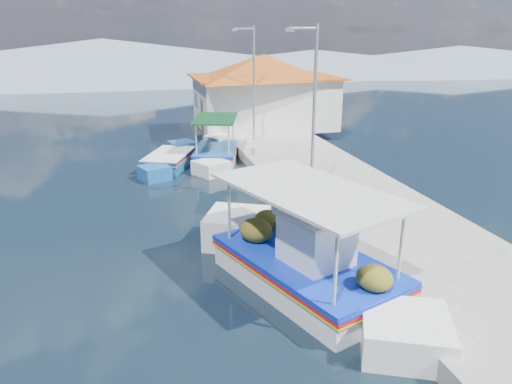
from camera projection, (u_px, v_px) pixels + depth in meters
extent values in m
plane|color=black|center=(198.00, 234.00, 15.75)|extent=(160.00, 160.00, 0.00)
cube|color=#AFADA4|center=(307.00, 167.00, 22.57)|extent=(5.00, 44.00, 0.50)
cylinder|color=#A5A8AD|center=(347.00, 241.00, 13.68)|extent=(0.20, 0.20, 0.30)
cylinder|color=#A5A8AD|center=(291.00, 188.00, 18.27)|extent=(0.20, 0.20, 0.30)
cylinder|color=#A5A8AD|center=(253.00, 151.00, 23.79)|extent=(0.20, 0.20, 0.30)
cylinder|color=#A5A8AD|center=(229.00, 128.00, 29.30)|extent=(0.20, 0.20, 0.30)
cube|color=white|center=(306.00, 278.00, 12.48)|extent=(4.05, 5.50, 1.08)
cube|color=white|center=(306.00, 225.00, 15.52)|extent=(2.39, 2.39, 1.19)
cube|color=white|center=(305.00, 356.00, 9.49)|extent=(2.33, 2.33, 1.02)
cube|color=#0E30BE|center=(306.00, 260.00, 12.32)|extent=(4.17, 5.66, 0.07)
cube|color=red|center=(306.00, 263.00, 12.35)|extent=(4.17, 5.66, 0.06)
cube|color=gold|center=(306.00, 266.00, 12.38)|extent=(4.17, 5.66, 0.05)
cube|color=#0E30BE|center=(306.00, 257.00, 12.30)|extent=(4.18, 5.62, 0.06)
cube|color=brown|center=(306.00, 258.00, 12.31)|extent=(3.83, 5.34, 0.06)
cube|color=white|center=(307.00, 241.00, 11.79)|extent=(1.80, 1.86, 1.25)
cube|color=silver|center=(308.00, 216.00, 11.58)|extent=(1.96, 2.01, 0.07)
cylinder|color=beige|center=(273.00, 197.00, 14.07)|extent=(0.08, 0.08, 1.82)
cylinder|color=beige|center=(343.00, 199.00, 13.88)|extent=(0.08, 0.08, 1.82)
cylinder|color=beige|center=(259.00, 261.00, 10.16)|extent=(0.08, 0.08, 1.82)
cylinder|color=beige|center=(356.00, 265.00, 9.97)|extent=(0.08, 0.08, 1.82)
cube|color=silver|center=(309.00, 190.00, 11.73)|extent=(4.17, 5.54, 0.08)
ellipsoid|color=#4A4913|center=(291.00, 222.00, 13.75)|extent=(0.86, 0.95, 0.65)
ellipsoid|color=#4A4913|center=(319.00, 218.00, 14.23)|extent=(0.73, 0.80, 0.55)
ellipsoid|color=#4A4913|center=(317.00, 290.00, 10.26)|extent=(0.77, 0.85, 0.58)
sphere|color=orange|center=(352.00, 219.00, 12.57)|extent=(0.46, 0.46, 0.46)
cube|color=white|center=(216.00, 157.00, 24.39)|extent=(2.77, 3.90, 0.90)
cube|color=white|center=(197.00, 146.00, 26.29)|extent=(1.85, 1.85, 0.99)
cube|color=white|center=(238.00, 168.00, 22.51)|extent=(1.80, 1.80, 0.85)
cube|color=#0E30BE|center=(216.00, 149.00, 24.25)|extent=(2.86, 4.01, 0.06)
cube|color=red|center=(216.00, 151.00, 24.28)|extent=(2.86, 4.01, 0.05)
cube|color=gold|center=(216.00, 152.00, 24.30)|extent=(2.86, 4.01, 0.04)
cube|color=#19529B|center=(216.00, 148.00, 24.23)|extent=(2.86, 3.99, 0.05)
cube|color=brown|center=(216.00, 149.00, 24.24)|extent=(2.61, 3.79, 0.05)
cylinder|color=beige|center=(190.00, 130.00, 24.86)|extent=(0.07, 0.07, 1.51)
cylinder|color=beige|center=(217.00, 127.00, 25.57)|extent=(0.07, 0.07, 1.51)
cylinder|color=beige|center=(215.00, 141.00, 22.43)|extent=(0.07, 0.07, 1.51)
cylinder|color=beige|center=(243.00, 138.00, 23.15)|extent=(0.07, 0.07, 1.51)
cube|color=#0B3B1B|center=(215.00, 118.00, 23.76)|extent=(2.86, 3.92, 0.07)
cube|color=#19529B|center=(170.00, 163.00, 23.36)|extent=(2.78, 3.57, 0.88)
cube|color=#19529B|center=(150.00, 153.00, 24.92)|extent=(1.57, 1.57, 0.98)
cube|color=#19529B|center=(191.00, 173.00, 21.81)|extent=(1.52, 1.52, 0.84)
cube|color=#0E30BE|center=(169.00, 155.00, 23.23)|extent=(2.87, 3.68, 0.06)
cube|color=red|center=(169.00, 156.00, 23.25)|extent=(2.87, 3.68, 0.05)
cube|color=gold|center=(169.00, 158.00, 23.27)|extent=(2.87, 3.68, 0.04)
cube|color=white|center=(169.00, 154.00, 23.21)|extent=(2.87, 3.65, 0.05)
cube|color=brown|center=(169.00, 154.00, 23.22)|extent=(2.63, 3.46, 0.05)
cube|color=white|center=(263.00, 102.00, 30.35)|extent=(8.00, 6.00, 3.00)
cube|color=#C4571B|center=(263.00, 77.00, 29.86)|extent=(8.64, 6.48, 0.10)
pyramid|color=#C4571B|center=(263.00, 66.00, 29.66)|extent=(10.49, 10.49, 1.40)
cube|color=brown|center=(202.00, 115.00, 28.67)|extent=(0.06, 1.00, 2.00)
cube|color=#0E30BE|center=(196.00, 99.00, 30.77)|extent=(0.06, 1.20, 0.90)
cylinder|color=#A5A8AD|center=(314.00, 111.00, 17.55)|extent=(0.12, 0.12, 6.00)
cylinder|color=#A5A8AD|center=(303.00, 28.00, 16.53)|extent=(1.00, 0.08, 0.08)
cube|color=#A5A8AD|center=(289.00, 30.00, 16.43)|extent=(0.30, 0.14, 0.14)
cylinder|color=#A5A8AD|center=(254.00, 85.00, 25.83)|extent=(0.12, 0.12, 6.00)
cylinder|color=#A5A8AD|center=(244.00, 29.00, 24.81)|extent=(1.00, 0.08, 0.08)
cube|color=#A5A8AD|center=(235.00, 30.00, 24.71)|extent=(0.30, 0.14, 0.14)
cone|color=slate|center=(104.00, 60.00, 65.29)|extent=(96.00, 96.00, 5.50)
cone|color=slate|center=(313.00, 63.00, 72.56)|extent=(76.80, 76.80, 3.80)
cone|color=slate|center=(459.00, 59.00, 78.33)|extent=(89.60, 89.60, 4.20)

